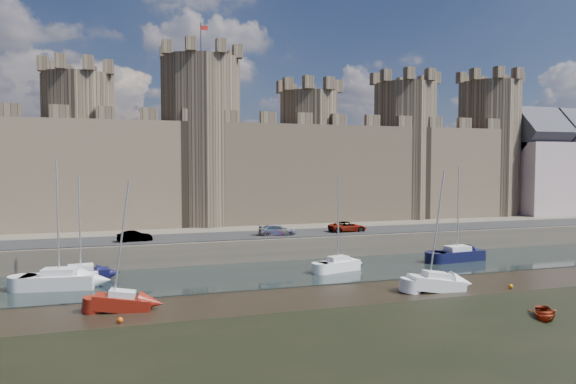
% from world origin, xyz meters
% --- Properties ---
extents(ground, '(160.00, 160.00, 0.00)m').
position_xyz_m(ground, '(0.00, 0.00, 0.00)').
color(ground, black).
rests_on(ground, ground).
extents(water_channel, '(160.00, 12.00, 0.08)m').
position_xyz_m(water_channel, '(0.00, 24.00, 0.04)').
color(water_channel, black).
rests_on(water_channel, ground).
extents(quay, '(160.00, 60.00, 2.50)m').
position_xyz_m(quay, '(0.00, 60.00, 1.25)').
color(quay, '#4C443A').
rests_on(quay, ground).
extents(road, '(160.00, 7.00, 0.10)m').
position_xyz_m(road, '(0.00, 34.00, 2.55)').
color(road, black).
rests_on(road, quay).
extents(castle, '(108.50, 11.00, 29.00)m').
position_xyz_m(castle, '(-0.64, 48.00, 11.67)').
color(castle, '#42382B').
rests_on(castle, quay).
extents(car_1, '(3.76, 1.63, 1.20)m').
position_xyz_m(car_1, '(-7.36, 32.81, 3.10)').
color(car_1, gray).
rests_on(car_1, quay).
extents(car_2, '(4.66, 2.43, 1.29)m').
position_xyz_m(car_2, '(8.64, 32.90, 3.14)').
color(car_2, gray).
rests_on(car_2, quay).
extents(car_3, '(4.70, 2.17, 1.30)m').
position_xyz_m(car_3, '(17.82, 33.43, 3.15)').
color(car_3, gray).
rests_on(car_3, quay).
extents(sailboat_0, '(6.27, 3.19, 11.20)m').
position_xyz_m(sailboat_0, '(-13.77, 23.41, 0.85)').
color(sailboat_0, silver).
rests_on(sailboat_0, ground).
extents(sailboat_1, '(5.06, 2.39, 9.80)m').
position_xyz_m(sailboat_1, '(-12.23, 25.81, 0.78)').
color(sailboat_1, black).
rests_on(sailboat_1, ground).
extents(sailboat_2, '(4.73, 2.79, 9.57)m').
position_xyz_m(sailboat_2, '(12.18, 23.04, 0.78)').
color(sailboat_2, white).
rests_on(sailboat_2, ground).
extents(sailboat_3, '(6.15, 2.81, 10.49)m').
position_xyz_m(sailboat_3, '(27.11, 24.25, 0.81)').
color(sailboat_3, black).
rests_on(sailboat_3, ground).
extents(sailboat_4, '(4.30, 2.20, 9.60)m').
position_xyz_m(sailboat_4, '(-8.48, 14.96, 0.72)').
color(sailboat_4, maroon).
rests_on(sailboat_4, ground).
extents(sailboat_5, '(4.92, 2.29, 10.28)m').
position_xyz_m(sailboat_5, '(17.13, 13.28, 0.74)').
color(sailboat_5, white).
rests_on(sailboat_5, ground).
extents(dinghy_4, '(3.18, 3.41, 0.58)m').
position_xyz_m(dinghy_4, '(19.86, 4.13, 0.29)').
color(dinghy_4, maroon).
rests_on(dinghy_4, ground).
extents(buoy_1, '(0.39, 0.39, 0.39)m').
position_xyz_m(buoy_1, '(-8.61, 11.93, 0.20)').
color(buoy_1, '#EB4C0A').
rests_on(buoy_1, ground).
extents(buoy_3, '(0.39, 0.39, 0.39)m').
position_xyz_m(buoy_3, '(23.78, 12.00, 0.20)').
color(buoy_3, '#C56D08').
rests_on(buoy_3, ground).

